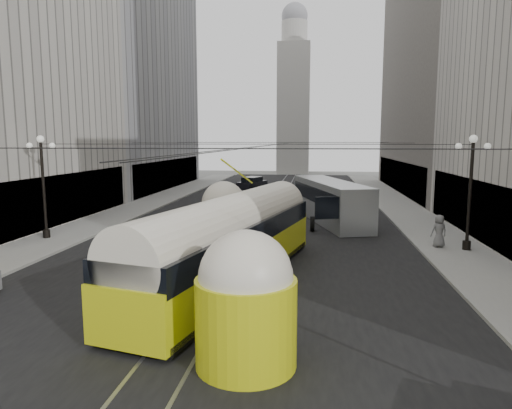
# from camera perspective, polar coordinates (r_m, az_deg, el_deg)

# --- Properties ---
(road) EXTENTS (20.00, 85.00, 0.02)m
(road) POSITION_cam_1_polar(r_m,az_deg,el_deg) (41.41, 1.57, -0.62)
(road) COLOR black
(road) RESTS_ON ground
(sidewalk_left) EXTENTS (4.00, 72.00, 0.15)m
(sidewalk_left) POSITION_cam_1_polar(r_m,az_deg,el_deg) (47.46, -12.57, 0.39)
(sidewalk_left) COLOR gray
(sidewalk_left) RESTS_ON ground
(sidewalk_right) EXTENTS (4.00, 72.00, 0.15)m
(sidewalk_right) POSITION_cam_1_polar(r_m,az_deg,el_deg) (45.37, 17.28, -0.13)
(sidewalk_right) COLOR gray
(sidewalk_right) RESTS_ON ground
(rail_left) EXTENTS (0.12, 85.00, 0.04)m
(rail_left) POSITION_cam_1_polar(r_m,az_deg,el_deg) (41.49, 0.54, -0.60)
(rail_left) COLOR gray
(rail_left) RESTS_ON ground
(rail_right) EXTENTS (0.12, 85.00, 0.04)m
(rail_right) POSITION_cam_1_polar(r_m,az_deg,el_deg) (41.35, 2.60, -0.64)
(rail_right) COLOR gray
(rail_right) RESTS_ON ground
(building_left_far) EXTENTS (12.60, 28.60, 28.60)m
(building_left_far) POSITION_cam_1_polar(r_m,az_deg,el_deg) (61.70, -16.34, 15.24)
(building_left_far) COLOR #999999
(building_left_far) RESTS_ON ground
(building_right_far) EXTENTS (12.60, 32.60, 32.60)m
(building_right_far) POSITION_cam_1_polar(r_m,az_deg,el_deg) (59.33, 23.86, 17.15)
(building_right_far) COLOR #514C47
(building_right_far) RESTS_ON ground
(distant_tower) EXTENTS (6.00, 6.00, 31.36)m
(distant_tower) POSITION_cam_1_polar(r_m,az_deg,el_deg) (88.77, 4.74, 13.65)
(distant_tower) COLOR #B2AFA8
(distant_tower) RESTS_ON ground
(lamppost_left_mid) EXTENTS (1.86, 0.44, 6.37)m
(lamppost_left_mid) POSITION_cam_1_polar(r_m,az_deg,el_deg) (31.17, -25.07, 2.71)
(lamppost_left_mid) COLOR black
(lamppost_left_mid) RESTS_ON sidewalk_left
(lamppost_right_mid) EXTENTS (1.86, 0.44, 6.37)m
(lamppost_right_mid) POSITION_cam_1_polar(r_m,az_deg,el_deg) (27.71, 25.23, 2.13)
(lamppost_right_mid) COLOR black
(lamppost_right_mid) RESTS_ON sidewalk_right
(catenary) EXTENTS (25.00, 72.00, 0.23)m
(catenary) POSITION_cam_1_polar(r_m,az_deg,el_deg) (39.93, 1.63, 7.53)
(catenary) COLOR black
(catenary) RESTS_ON ground
(streetcar) EXTENTS (6.31, 17.30, 3.89)m
(streetcar) POSITION_cam_1_polar(r_m,az_deg,el_deg) (19.89, -3.19, -4.54)
(streetcar) COLOR #C7CC11
(streetcar) RESTS_ON ground
(city_bus) EXTENTS (5.86, 12.76, 3.13)m
(city_bus) POSITION_cam_1_polar(r_m,az_deg,el_deg) (35.57, 9.19, 0.64)
(city_bus) COLOR #ABAFB1
(city_bus) RESTS_ON ground
(sedan_white_far) EXTENTS (2.17, 4.55, 1.40)m
(sedan_white_far) POSITION_cam_1_polar(r_m,az_deg,el_deg) (49.10, 8.26, 1.40)
(sedan_white_far) COLOR white
(sedan_white_far) RESTS_ON ground
(sedan_dark_far) EXTENTS (3.62, 5.26, 1.54)m
(sedan_dark_far) POSITION_cam_1_polar(r_m,az_deg,el_deg) (59.16, -0.49, 2.67)
(sedan_dark_far) COLOR black
(sedan_dark_far) RESTS_ON ground
(pedestrian_sidewalk_right) EXTENTS (1.02, 0.77, 1.87)m
(pedestrian_sidewalk_right) POSITION_cam_1_polar(r_m,az_deg,el_deg) (28.11, 21.91, -3.09)
(pedestrian_sidewalk_right) COLOR slate
(pedestrian_sidewalk_right) RESTS_ON sidewalk_right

